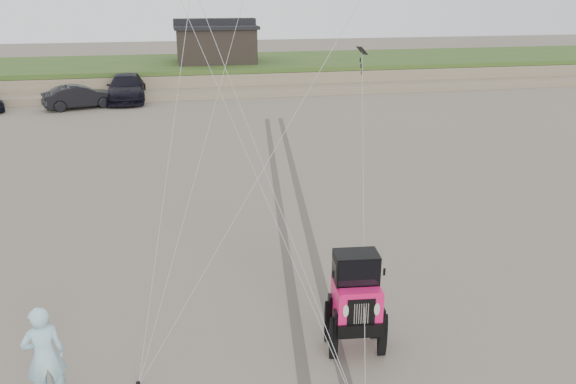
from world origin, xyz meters
name	(u,v)px	position (x,y,z in m)	size (l,w,h in m)	color
ground	(278,368)	(0.00, 0.00, 0.00)	(160.00, 160.00, 0.00)	#6B6054
dune_ridge	(191,73)	(0.00, 37.50, 0.82)	(160.00, 14.25, 1.73)	#7A6B54
cabin	(215,42)	(2.00, 37.00, 3.24)	(6.40, 5.40, 3.35)	black
truck_b	(80,97)	(-7.41, 28.40, 0.74)	(1.57, 4.50, 1.48)	black
truck_c	(127,88)	(-4.67, 30.52, 0.88)	(2.46, 6.06, 1.76)	black
jeep	(356,313)	(1.67, 0.31, 0.85)	(1.97, 4.57, 1.70)	#F01663
man	(44,356)	(-4.24, -0.10, 0.97)	(0.71, 0.46, 1.94)	#92D4E3
tire_tracks	(292,213)	(2.00, 8.00, 0.00)	(5.22, 29.74, 0.01)	#4C443D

